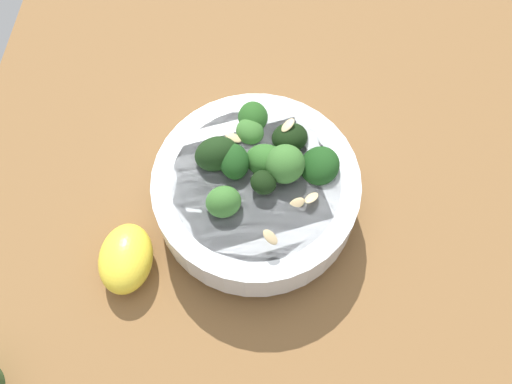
# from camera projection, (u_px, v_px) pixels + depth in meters

# --- Properties ---
(ground_plane) EXTENTS (0.70, 0.70, 0.03)m
(ground_plane) POSITION_uv_depth(u_px,v_px,m) (265.00, 197.00, 0.67)
(ground_plane) COLOR brown
(bowl_of_broccoli) EXTENTS (0.21, 0.21, 0.11)m
(bowl_of_broccoli) POSITION_uv_depth(u_px,v_px,m) (257.00, 187.00, 0.60)
(bowl_of_broccoli) COLOR white
(bowl_of_broccoli) RESTS_ON ground_plane
(lemon_wedge) EXTENTS (0.08, 0.06, 0.05)m
(lemon_wedge) POSITION_uv_depth(u_px,v_px,m) (126.00, 259.00, 0.59)
(lemon_wedge) COLOR yellow
(lemon_wedge) RESTS_ON ground_plane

